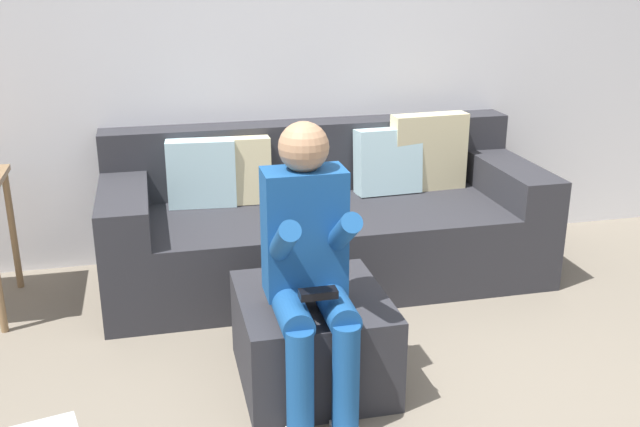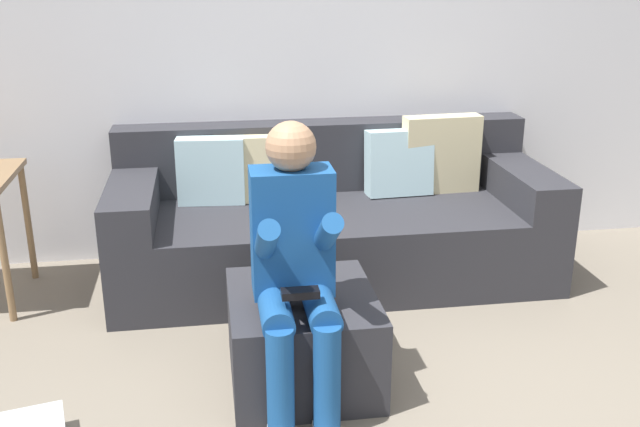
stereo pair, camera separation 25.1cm
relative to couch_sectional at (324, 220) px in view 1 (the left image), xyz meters
name	(u,v)px [view 1 (the left image)]	position (x,y,z in m)	size (l,w,h in m)	color
wall_back	(296,34)	(-0.06, 0.46, 0.99)	(5.38, 0.10, 2.61)	silver
couch_sectional	(324,220)	(0.00, 0.00, 0.00)	(2.40, 0.96, 0.87)	#2D2D33
ottoman	(312,338)	(-0.32, -1.10, -0.12)	(0.61, 0.66, 0.40)	#2D2D33
person_seated	(309,261)	(-0.36, -1.28, 0.31)	(0.32, 0.58, 1.15)	#194C8C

